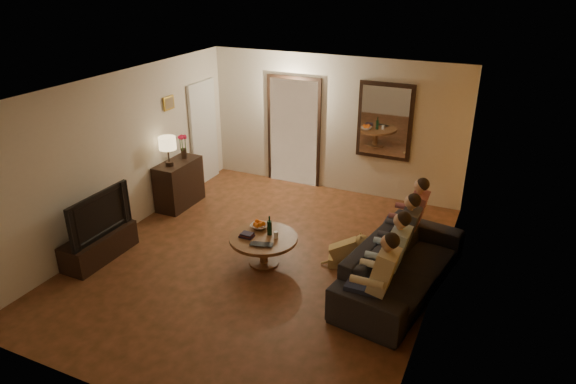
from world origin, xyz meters
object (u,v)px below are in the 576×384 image
at_px(tv_stand, 99,246).
at_px(person_a, 378,283).
at_px(bowl, 259,226).
at_px(dog, 346,250).
at_px(person_b, 390,259).
at_px(person_d, 410,221).
at_px(laptop, 261,246).
at_px(wine_bottle, 269,225).
at_px(table_lamp, 168,151).
at_px(tv, 94,214).
at_px(person_c, 401,239).
at_px(sofa, 402,266).
at_px(coffee_table, 264,250).
at_px(dresser, 179,184).

bearing_deg(tv_stand, person_a, 2.50).
bearing_deg(bowl, dog, 8.71).
height_order(person_b, person_d, same).
distance_m(dog, laptop, 1.26).
xyz_separation_m(tv_stand, wine_bottle, (2.38, 0.98, 0.40)).
bearing_deg(table_lamp, tv, -90.00).
bearing_deg(person_c, table_lamp, 173.85).
relative_size(tv, person_a, 0.98).
bearing_deg(person_d, person_c, -90.00).
bearing_deg(tv, dog, -69.44).
height_order(tv_stand, sofa, sofa).
bearing_deg(bowl, person_d, 23.22).
height_order(table_lamp, tv, table_lamp).
bearing_deg(sofa, bowl, 99.07).
xyz_separation_m(table_lamp, tv_stand, (0.00, -1.84, -0.92)).
xyz_separation_m(tv, laptop, (2.43, 0.60, -0.28)).
distance_m(table_lamp, person_d, 4.25).
xyz_separation_m(person_b, wine_bottle, (-1.84, 0.19, 0.01)).
distance_m(person_d, bowl, 2.25).
height_order(person_d, wine_bottle, person_d).
bearing_deg(laptop, tv, 178.57).
bearing_deg(bowl, tv, -152.98).
distance_m(tv_stand, person_a, 4.24).
distance_m(table_lamp, tv_stand, 2.05).
relative_size(sofa, laptop, 7.49).
height_order(person_c, coffee_table, person_c).
xyz_separation_m(dog, laptop, (-1.03, -0.70, 0.18)).
height_order(person_a, wine_bottle, person_a).
distance_m(sofa, laptop, 1.95).
bearing_deg(dresser, laptop, -30.99).
distance_m(tv_stand, coffee_table, 2.49).
height_order(tv_stand, person_c, person_c).
distance_m(tv, coffee_table, 2.54).
relative_size(table_lamp, person_a, 0.45).
height_order(tv, dog, tv).
bearing_deg(person_c, laptop, -156.24).
bearing_deg(bowl, laptop, -60.75).
bearing_deg(tv_stand, coffee_table, 20.62).
height_order(coffee_table, laptop, laptop).
relative_size(person_c, person_d, 1.00).
height_order(dresser, bowl, dresser).
xyz_separation_m(tv, coffee_table, (2.33, 0.88, -0.52)).
height_order(person_c, laptop, person_c).
bearing_deg(table_lamp, bowl, -19.00).
height_order(dresser, coffee_table, dresser).
xyz_separation_m(sofa, person_a, (-0.10, -0.90, 0.24)).
bearing_deg(coffee_table, table_lamp, 157.61).
xyz_separation_m(sofa, person_c, (-0.10, 0.30, 0.24)).
relative_size(tv, coffee_table, 1.18).
height_order(bowl, laptop, bowl).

